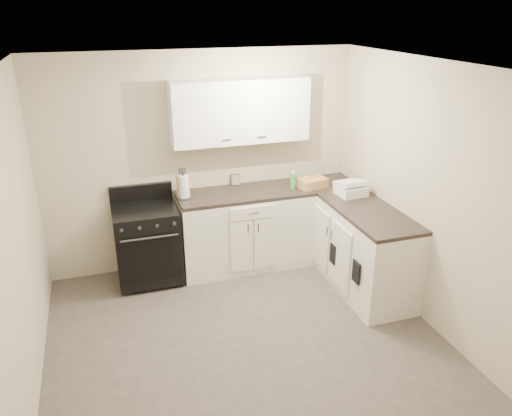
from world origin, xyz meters
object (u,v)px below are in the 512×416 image
object	(u,v)px
knife_block	(183,186)
countertop_grill	(351,190)
stove	(148,244)
paper_towel	(184,187)
wicker_basket	(312,183)

from	to	relation	value
knife_block	countertop_grill	xyz separation A→B (m)	(1.80, -0.53, -0.07)
countertop_grill	knife_block	bearing A→B (deg)	159.29
stove	paper_towel	xyz separation A→B (m)	(0.45, 0.05, 0.61)
countertop_grill	paper_towel	bearing A→B (deg)	160.45
wicker_basket	knife_block	bearing A→B (deg)	174.04
paper_towel	stove	bearing A→B (deg)	-173.96
stove	countertop_grill	xyz separation A→B (m)	(2.25, -0.44, 0.53)
paper_towel	countertop_grill	size ratio (longest dim) A/B	0.87
knife_block	stove	bearing A→B (deg)	174.85
knife_block	wicker_basket	size ratio (longest dim) A/B	0.77
knife_block	paper_towel	world-z (taller)	paper_towel
stove	knife_block	size ratio (longest dim) A/B	3.38
stove	paper_towel	bearing A→B (deg)	6.04
countertop_grill	stove	bearing A→B (deg)	164.51
wicker_basket	countertop_grill	bearing A→B (deg)	-50.27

